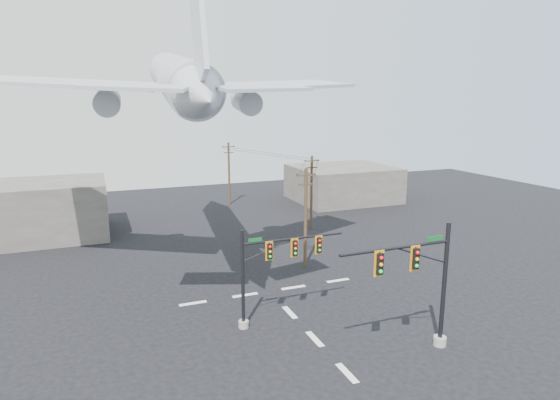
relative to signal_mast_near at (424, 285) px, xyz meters
name	(u,v)px	position (x,y,z in m)	size (l,w,h in m)	color
ground	(347,373)	(-5.17, -0.49, -4.12)	(120.00, 120.00, 0.00)	black
lane_markings	(306,329)	(-5.17, 4.85, -4.11)	(14.00, 21.20, 0.01)	silver
signal_mast_near	(424,285)	(0.00, 0.00, 0.00)	(7.45, 0.84, 7.67)	gray
signal_mast_far	(270,269)	(-7.02, 6.54, -0.35)	(7.39, 0.73, 6.60)	gray
utility_pole_a	(306,216)	(-0.28, 15.61, 0.50)	(1.77, 0.30, 8.83)	#4D3621
utility_pole_b	(311,191)	(5.59, 26.71, 0.30)	(1.71, 0.32, 8.46)	#4D3621
utility_pole_c	(229,172)	(0.44, 42.89, 0.48)	(1.80, 0.30, 8.79)	#4D3621
power_lines	(282,159)	(2.86, 29.00, 3.88)	(7.44, 27.29, 0.05)	black
airliner	(178,80)	(-10.21, 19.02, 12.04)	(30.96, 32.65, 8.51)	#A3A8AF
building_left	(16,212)	(-25.17, 34.51, -1.12)	(18.00, 10.00, 6.00)	#68625C
building_right	(343,183)	(16.83, 39.51, -1.62)	(14.00, 12.00, 5.00)	#68625C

